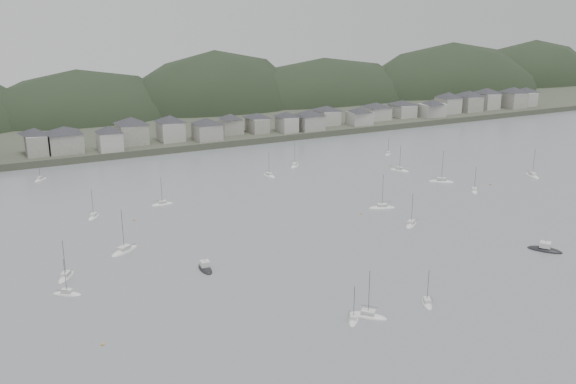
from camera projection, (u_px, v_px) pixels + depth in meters
ground at (441, 303)px, 139.19m from camera, size 900.00×900.00×0.00m
far_shore_land at (128, 109)px, 390.15m from camera, size 900.00×250.00×3.00m
forested_ridge at (147, 136)px, 374.12m from camera, size 851.55×103.94×102.57m
waterfront_town at (279, 119)px, 315.07m from camera, size 451.48×28.46×12.92m
sailboat_lead at (427, 303)px, 138.84m from camera, size 4.79×6.62×8.80m
moored_fleet at (272, 221)px, 191.66m from camera, size 239.67×164.58×13.05m
motor_launch_near at (545, 250)px, 169.08m from camera, size 7.80×9.43×4.16m
motor_launch_far at (205, 268)px, 157.07m from camera, size 3.23×7.94×3.87m
mooring_buoys at (357, 223)px, 190.23m from camera, size 152.13×125.40×0.70m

